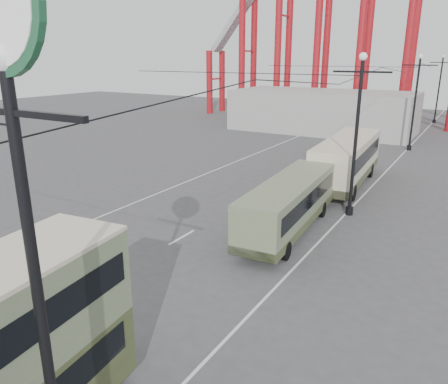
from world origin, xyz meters
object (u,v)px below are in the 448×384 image
Objects in this scene: lamp_post_near at (16,141)px; single_decker_green at (290,203)px; pedestrian at (240,220)px; single_decker_cream at (347,159)px.

single_decker_green is (-2.12, 16.68, -6.25)m from lamp_post_near.
pedestrian is at bearing 105.41° from lamp_post_near.
lamp_post_near is at bearing -86.49° from single_decker_green.
single_decker_green is 2.85m from pedestrian.
single_decker_cream is 12.63m from pedestrian.
single_decker_cream is 6.16× the size of pedestrian.
lamp_post_near reaches higher than single_decker_green.
lamp_post_near reaches higher than single_decker_cream.
single_decker_cream is (0.11, 10.45, 0.33)m from single_decker_green.
pedestrian is (-4.06, 14.71, -6.95)m from lamp_post_near.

